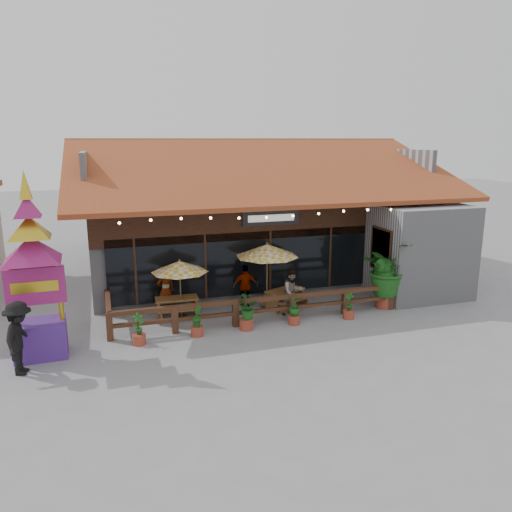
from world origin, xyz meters
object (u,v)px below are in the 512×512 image
object	(u,v)px
umbrella_left	(180,267)
umbrella_right	(267,251)
picnic_table_left	(177,304)
thai_sign_tower	(32,254)
pedestrian	(19,338)
tropical_plant	(387,270)
picnic_table_right	(285,295)

from	to	relation	value
umbrella_left	umbrella_right	distance (m)	3.21
umbrella_right	picnic_table_left	world-z (taller)	umbrella_right
umbrella_left	thai_sign_tower	size ratio (longest dim) A/B	0.41
umbrella_right	pedestrian	xyz separation A→B (m)	(-7.87, -3.14, -1.14)
thai_sign_tower	tropical_plant	world-z (taller)	thai_sign_tower
picnic_table_left	pedestrian	distance (m)	5.52
umbrella_right	picnic_table_right	size ratio (longest dim) A/B	1.56
umbrella_right	tropical_plant	size ratio (longest dim) A/B	1.14
umbrella_right	picnic_table_left	xyz separation A→B (m)	(-3.31, -0.07, -1.66)
umbrella_left	picnic_table_left	xyz separation A→B (m)	(-0.12, 0.08, -1.34)
umbrella_left	tropical_plant	world-z (taller)	tropical_plant
tropical_plant	umbrella_left	bearing A→B (deg)	171.10
umbrella_right	tropical_plant	world-z (taller)	tropical_plant
tropical_plant	thai_sign_tower	bearing A→B (deg)	-175.86
picnic_table_left	picnic_table_right	world-z (taller)	picnic_table_left
picnic_table_right	thai_sign_tower	world-z (taller)	thai_sign_tower
tropical_plant	picnic_table_right	bearing A→B (deg)	163.63
umbrella_right	thai_sign_tower	bearing A→B (deg)	-164.07
umbrella_left	umbrella_right	size ratio (longest dim) A/B	0.83
picnic_table_right	pedestrian	size ratio (longest dim) A/B	0.92
picnic_table_right	tropical_plant	distance (m)	3.81
umbrella_right	picnic_table_right	world-z (taller)	umbrella_right
umbrella_left	pedestrian	world-z (taller)	umbrella_left
tropical_plant	pedestrian	bearing A→B (deg)	-171.26
picnic_table_left	thai_sign_tower	size ratio (longest dim) A/B	0.27
umbrella_left	thai_sign_tower	xyz separation A→B (m)	(-4.30, -1.99, 1.18)
thai_sign_tower	pedestrian	xyz separation A→B (m)	(-0.38, -1.01, -2.00)
thai_sign_tower	pedestrian	bearing A→B (deg)	-110.57
umbrella_right	tropical_plant	bearing A→B (deg)	-17.33
picnic_table_left	pedestrian	xyz separation A→B (m)	(-4.55, -3.07, 0.52)
picnic_table_left	picnic_table_right	size ratio (longest dim) A/B	0.82
umbrella_left	umbrella_right	xyz separation A→B (m)	(3.19, 0.15, 0.32)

